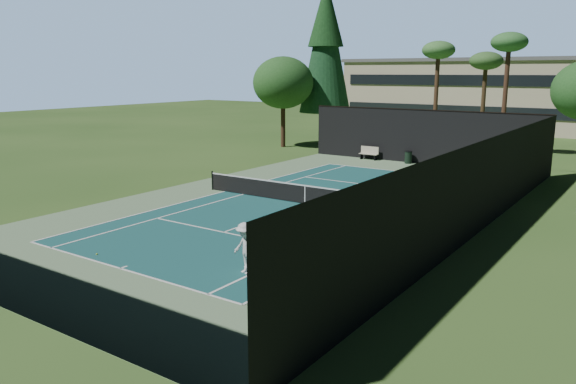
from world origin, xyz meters
name	(u,v)px	position (x,y,z in m)	size (l,w,h in m)	color
ground	(305,204)	(0.00, 0.00, 0.00)	(160.00, 160.00, 0.00)	#335620
apron_slab	(305,204)	(0.00, 0.00, 0.01)	(18.00, 32.00, 0.01)	#678960
court_surface	(305,204)	(0.00, 0.00, 0.01)	(10.97, 23.77, 0.01)	#1A5353
court_lines	(305,204)	(0.00, 0.00, 0.02)	(11.07, 23.87, 0.01)	white
tennis_net	(305,194)	(0.00, 0.00, 0.56)	(12.90, 0.10, 1.10)	black
fence	(306,166)	(0.00, 0.06, 2.01)	(18.04, 32.05, 4.03)	black
player	(246,248)	(3.87, -9.71, 0.89)	(1.15, 0.66, 1.78)	silver
tennis_ball_a	(97,254)	(-1.94, -11.38, 0.04)	(0.07, 0.07, 0.07)	#BACD2E
tennis_ball_b	(279,191)	(-2.98, 1.85, 0.03)	(0.07, 0.07, 0.07)	yellow
tennis_ball_c	(317,194)	(-0.72, 2.40, 0.04)	(0.08, 0.08, 0.08)	yellow
tennis_ball_d	(294,187)	(-2.92, 3.35, 0.03)	(0.07, 0.07, 0.07)	#CBE333
park_bench	(369,153)	(-4.07, 15.56, 0.55)	(1.50, 0.45, 1.02)	beige
trash_bin	(408,157)	(-0.79, 15.49, 0.48)	(0.56, 0.56, 0.95)	black
pine_tree	(326,40)	(-12.00, 22.00, 9.55)	(4.80, 4.80, 15.00)	#45331D
palm_a	(438,54)	(-2.00, 24.00, 8.19)	(2.80, 2.80, 9.32)	#4D3221
palm_b	(486,64)	(1.50, 26.00, 7.36)	(2.80, 2.80, 8.42)	#46311E
palm_c	(509,47)	(4.00, 23.00, 8.60)	(2.80, 2.80, 9.77)	#4C2E20
decid_tree_c	(283,83)	(-14.00, 18.00, 5.76)	(5.44, 5.44, 8.09)	#452C1D
campus_building	(519,94)	(0.00, 45.98, 4.21)	(40.50, 12.50, 8.30)	#C2B496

